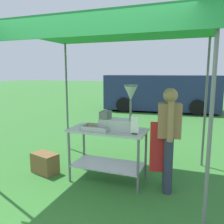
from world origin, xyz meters
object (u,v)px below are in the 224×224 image
supply_crate (45,163)px  vendor (168,134)px  stall_canopy (110,34)px  menu_sign (135,127)px  van_navy (161,92)px  donut_cart (108,143)px  donut_fryer (120,116)px  donut_tray (97,128)px

supply_crate → vendor: bearing=3.4°
stall_canopy → menu_sign: bearing=-26.7°
van_navy → donut_cart: bearing=-87.6°
stall_canopy → donut_cart: (-0.00, -0.10, -1.77)m
donut_fryer → vendor: (0.78, 0.00, -0.23)m
donut_tray → van_navy: (-0.17, 7.89, -0.05)m
menu_sign → vendor: (0.49, 0.16, -0.12)m
donut_fryer → menu_sign: 0.36m
donut_fryer → donut_cart: bearing=-177.3°
donut_tray → donut_cart: bearing=30.9°
donut_fryer → menu_sign: (0.30, -0.16, -0.12)m
donut_tray → supply_crate: size_ratio=0.85×
donut_cart → van_navy: (-0.33, 7.79, 0.22)m
vendor → van_navy: size_ratio=0.30×
donut_fryer → vendor: 0.82m
donut_cart → van_navy: 7.80m
vendor → supply_crate: bearing=-176.6°
donut_fryer → menu_sign: size_ratio=2.72×
vendor → van_navy: bearing=99.6°
stall_canopy → donut_fryer: bearing=-23.7°
donut_tray → vendor: size_ratio=0.28×
donut_tray → donut_fryer: size_ratio=0.62×
stall_canopy → donut_fryer: stall_canopy is taller
stall_canopy → vendor: stall_canopy is taller
donut_tray → van_navy: bearing=91.3°
stall_canopy → supply_crate: bearing=-169.8°
donut_tray → donut_fryer: bearing=16.0°
donut_tray → donut_fryer: donut_fryer is taller
menu_sign → supply_crate: bearing=178.9°
menu_sign → van_navy: van_navy is taller
vendor → van_navy: (-1.31, 7.78, -0.03)m
donut_cart → donut_fryer: size_ratio=1.73×
donut_fryer → menu_sign: donut_fryer is taller
menu_sign → donut_cart: bearing=163.0°
donut_cart → vendor: size_ratio=0.80×
supply_crate → van_navy: van_navy is taller
donut_cart → stall_canopy: bearing=90.0°
van_navy → donut_tray: bearing=-88.7°
donut_cart → vendor: bearing=0.7°
donut_fryer → donut_tray: bearing=-164.0°
stall_canopy → supply_crate: 2.56m
menu_sign → supply_crate: 1.90m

